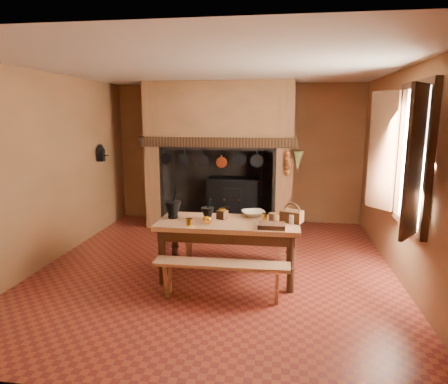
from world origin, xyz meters
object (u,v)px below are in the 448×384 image
bench_front (221,272)px  coffee_grinder (222,214)px  iron_range (234,200)px  work_table (228,230)px  mixing_bowl (253,214)px  wicker_basket (292,216)px

bench_front → coffee_grinder: 0.89m
iron_range → work_table: size_ratio=0.86×
iron_range → bench_front: (0.26, -3.41, -0.14)m
bench_front → mixing_bowl: size_ratio=5.13×
iron_range → wicker_basket: iron_range is taller
coffee_grinder → mixing_bowl: (0.40, 0.20, -0.03)m
coffee_grinder → wicker_basket: 0.92m
bench_front → mixing_bowl: mixing_bowl is taller
bench_front → coffee_grinder: bearing=97.7°
coffee_grinder → wicker_basket: wicker_basket is taller
bench_front → mixing_bowl: (0.31, 0.91, 0.50)m
iron_range → bench_front: size_ratio=0.98×
iron_range → work_table: iron_range is taller
bench_front → wicker_basket: bearing=39.5°
bench_front → wicker_basket: size_ratio=5.02×
coffee_grinder → mixing_bowl: coffee_grinder is taller
bench_front → wicker_basket: wicker_basket is taller
coffee_grinder → mixing_bowl: size_ratio=0.58×
wicker_basket → iron_range: bearing=132.1°
work_table → wicker_basket: (0.83, 0.07, 0.21)m
coffee_grinder → mixing_bowl: 0.45m
coffee_grinder → wicker_basket: bearing=22.0°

